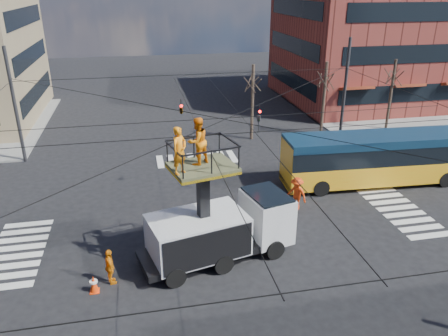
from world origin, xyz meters
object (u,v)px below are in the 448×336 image
utility_truck (220,216)px  city_bus (383,157)px  worker_ground (110,267)px  traffic_cone (94,284)px  flagger (297,194)px

utility_truck → city_bus: utility_truck is taller
utility_truck → worker_ground: bearing=178.1°
utility_truck → traffic_cone: (-5.54, -1.43, -1.77)m
traffic_cone → flagger: (10.57, 5.08, 0.58)m
traffic_cone → worker_ground: 0.91m
worker_ground → flagger: (9.90, 4.65, 0.15)m
utility_truck → city_bus: (11.47, 5.94, -0.43)m
city_bus → traffic_cone: 18.59m
utility_truck → worker_ground: utility_truck is taller
flagger → traffic_cone: bearing=-100.8°
city_bus → worker_ground: bearing=-154.2°
traffic_cone → worker_ground: (0.67, 0.43, 0.43)m
city_bus → utility_truck: bearing=-149.8°
city_bus → traffic_cone: size_ratio=16.49×
utility_truck → city_bus: size_ratio=0.58×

